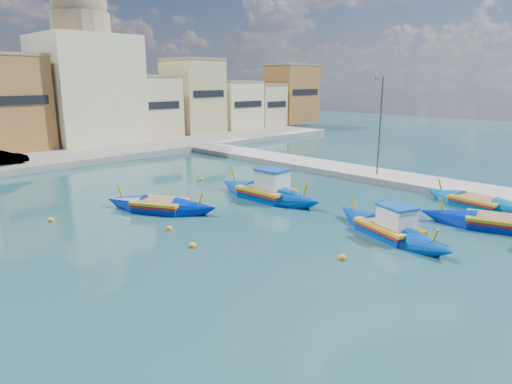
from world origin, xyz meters
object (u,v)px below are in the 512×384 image
church_block (85,74)px  quay_street_lamp (380,125)px  luzzu_turquoise_cabin (389,230)px  luzzu_cyan_south (477,204)px  luzzu_green (160,207)px  luzzu_blue_south (501,225)px  luzzu_blue_cabin (267,193)px

church_block → quay_street_lamp: bearing=-77.7°
luzzu_turquoise_cabin → luzzu_cyan_south: (8.78, -1.16, -0.08)m
church_block → luzzu_cyan_south: 43.69m
quay_street_lamp → luzzu_green: bearing=164.6°
luzzu_turquoise_cabin → luzzu_blue_south: (5.19, -3.68, -0.07)m
luzzu_turquoise_cabin → luzzu_green: bearing=115.5°
luzzu_turquoise_cabin → luzzu_green: 13.47m
luzzu_blue_cabin → luzzu_blue_south: 13.92m
church_block → luzzu_blue_south: size_ratio=2.20×
church_block → luzzu_cyan_south: size_ratio=2.53×
luzzu_turquoise_cabin → luzzu_cyan_south: size_ratio=1.12×
luzzu_green → luzzu_blue_south: size_ratio=0.88×
church_block → luzzu_turquoise_cabin: church_block is taller
luzzu_blue_south → luzzu_cyan_south: (3.59, 2.52, -0.01)m
luzzu_blue_cabin → luzzu_cyan_south: bearing=-53.7°
luzzu_blue_south → church_block: bearing=91.8°
luzzu_blue_cabin → luzzu_cyan_south: size_ratio=1.21×
luzzu_green → luzzu_cyan_south: size_ratio=1.01×
quay_street_lamp → luzzu_green: 18.11m
luzzu_blue_south → luzzu_cyan_south: 4.38m
luzzu_green → luzzu_blue_south: luzzu_blue_south is taller
luzzu_green → luzzu_turquoise_cabin: bearing=-64.5°
luzzu_green → luzzu_cyan_south: bearing=-42.4°
luzzu_turquoise_cabin → luzzu_cyan_south: bearing=-7.5°
quay_street_lamp → luzzu_blue_south: size_ratio=0.92×
luzzu_blue_cabin → luzzu_green: size_ratio=1.20×
quay_street_lamp → luzzu_cyan_south: quay_street_lamp is taller
luzzu_green → quay_street_lamp: bearing=-15.4°
quay_street_lamp → luzzu_green: (-17.01, 4.70, -4.08)m
luzzu_blue_cabin → luzzu_green: bearing=158.8°
quay_street_lamp → luzzu_cyan_south: 9.85m
luzzu_turquoise_cabin → luzzu_blue_south: bearing=-35.4°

